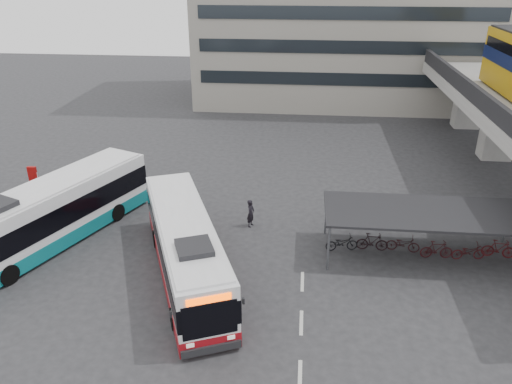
{
  "coord_description": "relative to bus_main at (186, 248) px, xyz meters",
  "views": [
    {
      "loc": [
        2.25,
        -19.92,
        13.95
      ],
      "look_at": [
        -0.29,
        5.61,
        2.0
      ],
      "focal_mm": 35.0,
      "sensor_mm": 36.0,
      "label": 1
    }
  ],
  "objects": [
    {
      "name": "bus_main",
      "position": [
        0.0,
        0.0,
        0.0
      ],
      "size": [
        6.58,
        11.47,
        3.37
      ],
      "rotation": [
        0.0,
        0.0,
        0.39
      ],
      "color": "white",
      "rests_on": "ground"
    },
    {
      "name": "pedestrian",
      "position": [
        2.53,
        5.3,
        -0.74
      ],
      "size": [
        0.55,
        0.69,
        1.65
      ],
      "primitive_type": "imported",
      "rotation": [
        0.0,
        0.0,
        1.27
      ],
      "color": "black",
      "rests_on": "ground"
    },
    {
      "name": "road_markings",
      "position": [
        5.58,
        -2.93,
        -1.56
      ],
      "size": [
        0.15,
        7.6,
        0.01
      ],
      "color": "beige",
      "rests_on": "ground"
    },
    {
      "name": "bus_teal",
      "position": [
        -7.84,
        2.57,
        0.11
      ],
      "size": [
        7.18,
        12.28,
        3.61
      ],
      "rotation": [
        0.0,
        0.0,
        -0.4
      ],
      "color": "white",
      "rests_on": "ground"
    },
    {
      "name": "sign_totem_mid",
      "position": [
        -8.89,
        0.92,
        -0.37
      ],
      "size": [
        0.5,
        0.25,
        2.31
      ],
      "rotation": [
        0.0,
        0.0,
        -0.23
      ],
      "color": "#950A09",
      "rests_on": "ground"
    },
    {
      "name": "sign_totem_north",
      "position": [
        -10.93,
        6.55,
        -0.2
      ],
      "size": [
        0.57,
        0.2,
        2.65
      ],
      "rotation": [
        0.0,
        0.0,
        0.06
      ],
      "color": "#950A09",
      "rests_on": "ground"
    },
    {
      "name": "ground",
      "position": [
        3.08,
        0.07,
        -1.56
      ],
      "size": [
        120.0,
        120.0,
        0.0
      ],
      "primitive_type": "plane",
      "color": "#28282B",
      "rests_on": "ground"
    },
    {
      "name": "bike_shelter",
      "position": [
        11.55,
        3.07,
        -0.12
      ],
      "size": [
        10.0,
        4.0,
        2.54
      ],
      "color": "#595B60",
      "rests_on": "ground"
    }
  ]
}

